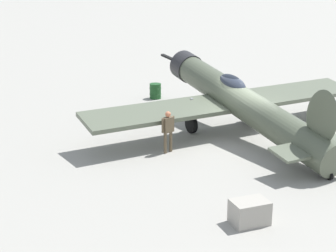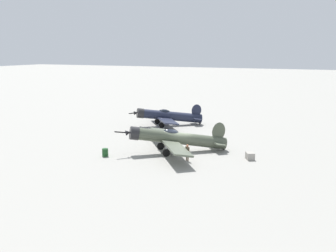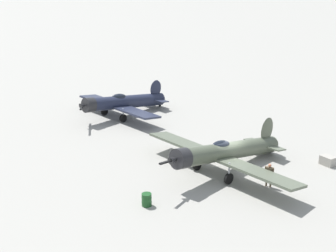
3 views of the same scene
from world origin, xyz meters
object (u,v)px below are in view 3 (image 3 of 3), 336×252
at_px(airplane_foreground, 225,152).
at_px(fuel_drum, 147,200).
at_px(ground_crew_mechanic, 269,173).
at_px(airplane_mid_apron, 123,103).
at_px(equipment_crate, 328,161).

bearing_deg(airplane_foreground, fuel_drum, 1.25).
bearing_deg(ground_crew_mechanic, airplane_foreground, -98.98).
xyz_separation_m(airplane_mid_apron, equipment_crate, (-13.49, -15.66, -1.07)).
height_order(airplane_foreground, fuel_drum, airplane_foreground).
bearing_deg(airplane_mid_apron, ground_crew_mechanic, 82.71).
bearing_deg(airplane_mid_apron, fuel_drum, 56.69).
distance_m(airplane_mid_apron, equipment_crate, 20.70).
xyz_separation_m(ground_crew_mechanic, fuel_drum, (-2.01, 8.43, -0.61)).
height_order(airplane_foreground, airplane_mid_apron, airplane_foreground).
bearing_deg(fuel_drum, ground_crew_mechanic, -76.62).
xyz_separation_m(ground_crew_mechanic, equipment_crate, (3.24, -5.54, -0.67)).
relative_size(equipment_crate, fuel_drum, 1.55).
bearing_deg(airplane_mid_apron, airplane_foreground, 79.94).
height_order(ground_crew_mechanic, fuel_drum, ground_crew_mechanic).
bearing_deg(fuel_drum, equipment_crate, -69.40).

